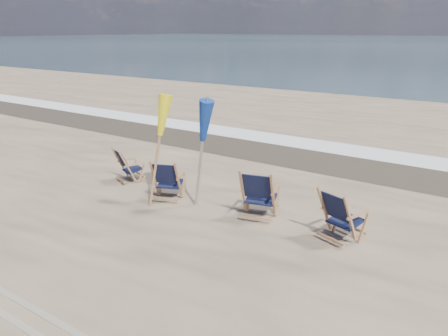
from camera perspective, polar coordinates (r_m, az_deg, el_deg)
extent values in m
cube|color=silver|center=(14.60, 13.49, 2.72)|extent=(200.00, 1.40, 0.01)
cube|color=#42362A|center=(13.25, 11.16, 1.35)|extent=(200.00, 2.60, 0.00)
cylinder|color=#976A44|center=(9.26, -8.78, 2.11)|extent=(0.06, 0.06, 2.41)
cone|color=yellow|center=(9.10, -9.00, 6.53)|extent=(0.30, 0.30, 0.85)
cylinder|color=#A5A5AD|center=(8.94, -3.11, 1.70)|extent=(0.06, 0.06, 2.40)
cone|color=navy|center=(8.77, -3.19, 6.25)|extent=(0.30, 0.30, 0.85)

